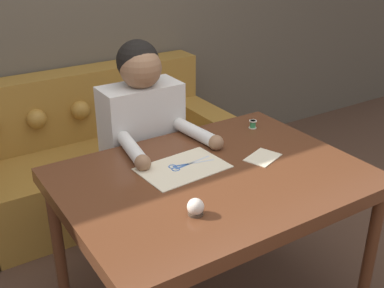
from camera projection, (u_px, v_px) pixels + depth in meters
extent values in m
cube|color=brown|center=(67.00, 10.00, 3.27)|extent=(8.00, 0.06, 2.60)
cube|color=#562D19|center=(213.00, 181.00, 2.26)|extent=(1.40, 1.03, 0.07)
cylinder|color=#562D19|center=(370.00, 253.00, 2.39)|extent=(0.06, 0.06, 0.71)
cylinder|color=#562D19|center=(58.00, 243.00, 2.46)|extent=(0.06, 0.06, 0.71)
cylinder|color=#562D19|center=(253.00, 178.00, 3.09)|extent=(0.06, 0.06, 0.71)
cube|color=olive|center=(94.00, 178.00, 3.36)|extent=(1.90, 0.76, 0.44)
cube|color=olive|center=(74.00, 104.00, 3.37)|extent=(1.90, 0.22, 0.48)
cube|color=olive|center=(196.00, 140.00, 3.74)|extent=(0.20, 0.76, 0.60)
sphere|color=olive|center=(37.00, 119.00, 3.12)|extent=(0.13, 0.13, 0.13)
sphere|color=olive|center=(81.00, 110.00, 3.27)|extent=(0.13, 0.13, 0.13)
sphere|color=olive|center=(121.00, 102.00, 3.42)|extent=(0.13, 0.13, 0.13)
sphere|color=olive|center=(158.00, 94.00, 3.56)|extent=(0.13, 0.13, 0.13)
cube|color=white|center=(139.00, 144.00, 3.34)|extent=(0.27, 0.21, 0.00)
cylinder|color=#33281E|center=(146.00, 208.00, 2.95)|extent=(0.28, 0.28, 0.50)
cube|color=beige|center=(142.00, 131.00, 2.73)|extent=(0.45, 0.22, 0.54)
sphere|color=#896042|center=(141.00, 68.00, 2.56)|extent=(0.23, 0.23, 0.23)
sphere|color=black|center=(138.00, 61.00, 2.57)|extent=(0.23, 0.23, 0.23)
cylinder|color=beige|center=(132.00, 149.00, 2.41)|extent=(0.12, 0.33, 0.07)
sphere|color=#896042|center=(143.00, 163.00, 2.27)|extent=(0.08, 0.08, 0.08)
cylinder|color=beige|center=(196.00, 133.00, 2.59)|extent=(0.10, 0.33, 0.07)
sphere|color=#896042|center=(216.00, 143.00, 2.48)|extent=(0.08, 0.08, 0.08)
cube|color=beige|center=(183.00, 168.00, 2.30)|extent=(0.43, 0.30, 0.00)
cube|color=beige|center=(263.00, 157.00, 2.40)|extent=(0.21, 0.18, 0.00)
cube|color=silver|center=(199.00, 160.00, 2.37)|extent=(0.13, 0.03, 0.00)
cube|color=#2D569E|center=(183.00, 167.00, 2.31)|extent=(0.09, 0.02, 0.00)
torus|color=#2D569E|center=(176.00, 169.00, 2.28)|extent=(0.04, 0.04, 0.01)
cube|color=silver|center=(202.00, 162.00, 2.35)|extent=(0.13, 0.04, 0.00)
cube|color=#2D569E|center=(181.00, 165.00, 2.32)|extent=(0.09, 0.03, 0.00)
torus|color=#2D569E|center=(173.00, 167.00, 2.31)|extent=(0.04, 0.04, 0.01)
cylinder|color=silver|center=(189.00, 164.00, 2.33)|extent=(0.01, 0.01, 0.01)
cylinder|color=#338C4C|center=(253.00, 124.00, 2.73)|extent=(0.03, 0.03, 0.04)
cylinder|color=beige|center=(253.00, 121.00, 2.73)|extent=(0.04, 0.04, 0.00)
cylinder|color=beige|center=(253.00, 128.00, 2.74)|extent=(0.04, 0.04, 0.00)
cylinder|color=#4C3828|center=(196.00, 213.00, 1.94)|extent=(0.06, 0.06, 0.01)
sphere|color=beige|center=(196.00, 207.00, 1.92)|extent=(0.07, 0.07, 0.07)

